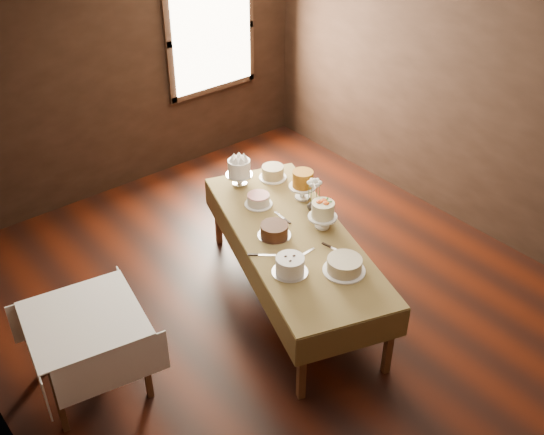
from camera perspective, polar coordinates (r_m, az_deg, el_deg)
The scene contains 21 objects.
floor at distance 6.14m, azimuth 1.19°, elevation -8.18°, with size 5.00×6.00×0.01m, color black.
ceiling at distance 4.73m, azimuth 1.60°, elevation 17.78°, with size 5.00×6.00×0.01m, color beige.
wall_back at distance 7.60m, azimuth -13.76°, elevation 12.08°, with size 5.00×0.02×2.80m, color black.
wall_right at distance 7.01m, azimuth 17.39°, elevation 9.61°, with size 0.02×6.00×2.80m, color black.
window at distance 8.08m, azimuth -5.31°, elevation 15.73°, with size 1.10×0.05×1.30m, color #FFEABF.
display_table at distance 5.83m, azimuth 1.89°, elevation -1.95°, with size 1.67×2.61×0.75m.
side_table at distance 5.26m, azimuth -16.12°, elevation -9.11°, with size 1.00×1.00×0.72m.
cake_meringue at distance 6.47m, azimuth -2.89°, elevation 3.91°, with size 0.28×0.28×0.28m.
cake_speckled at distance 6.60m, azimuth 0.07°, elevation 3.96°, with size 0.31×0.31×0.13m.
cake_lattice at distance 6.18m, azimuth -1.20°, elevation 1.51°, with size 0.30×0.30×0.10m.
cake_caramel at distance 6.24m, azimuth 2.70°, elevation 2.74°, with size 0.27×0.27×0.31m.
cake_chocolate at distance 5.75m, azimuth 0.20°, elevation -1.17°, with size 0.35×0.35×0.12m.
cake_flowers at distance 5.85m, azimuth 4.46°, elevation 0.13°, with size 0.27×0.27×0.27m.
cake_swirl at distance 5.33m, azimuth 1.59°, elevation -4.25°, with size 0.30×0.30×0.15m.
cake_cream at distance 5.38m, azimuth 6.37°, elevation -4.21°, with size 0.36×0.36×0.12m.
cake_server_a at distance 5.60m, azimuth 3.19°, elevation -3.00°, with size 0.24×0.03×0.01m, color silver.
cake_server_b at distance 5.63m, azimuth 5.79°, elevation -2.89°, with size 0.24×0.03×0.01m, color silver.
cake_server_c at distance 6.05m, azimuth 0.67°, elevation 0.19°, with size 0.24×0.03×0.01m, color silver.
cake_server_e at distance 5.55m, azimuth -0.44°, elevation -3.31°, with size 0.24×0.03×0.01m, color silver.
flower_vase at distance 6.09m, azimuth 3.68°, elevation 1.09°, with size 0.12×0.12×0.13m, color #2D2823.
flower_bouquet at distance 6.00m, azimuth 3.74°, elevation 2.56°, with size 0.14×0.14×0.20m, color white, non-canonical shape.
Camera 1 is at (-2.96, -3.44, 4.13)m, focal length 42.88 mm.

